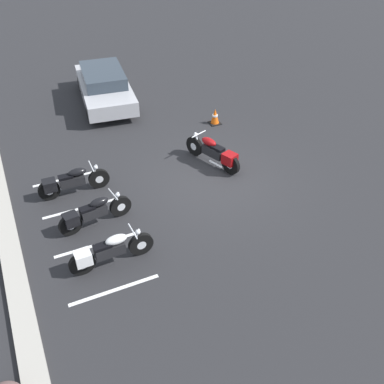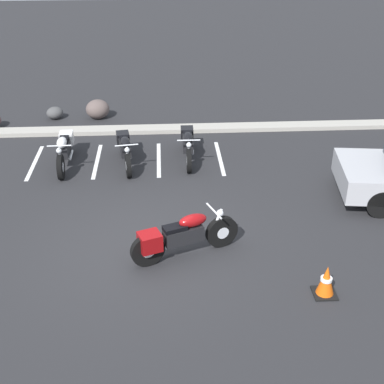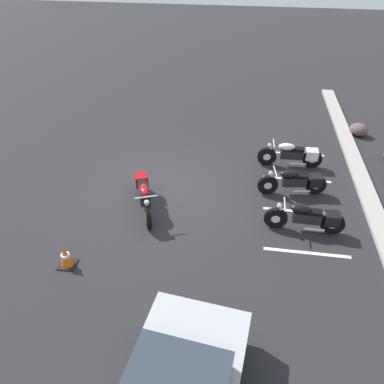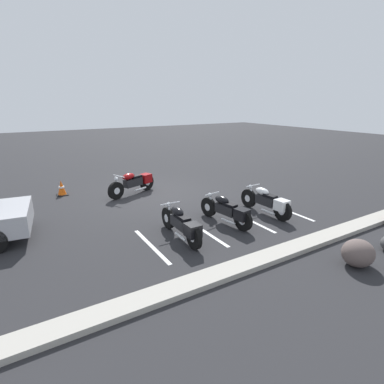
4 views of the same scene
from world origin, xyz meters
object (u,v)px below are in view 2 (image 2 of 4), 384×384
parked_bike_0 (64,148)px  landscape_rock_0 (98,109)px  motorcycle_maroon_featured (180,236)px  traffic_cone (326,281)px  parked_bike_2 (188,143)px  parked_bike_1 (125,148)px  landscape_rock_1 (55,113)px

parked_bike_0 → landscape_rock_0: bearing=168.9°
motorcycle_maroon_featured → traffic_cone: bearing=-48.1°
parked_bike_0 → parked_bike_2: parked_bike_0 is taller
motorcycle_maroon_featured → parked_bike_0: bearing=102.5°
parked_bike_1 → traffic_cone: (3.69, -5.49, -0.15)m
motorcycle_maroon_featured → parked_bike_0: (-2.79, 4.26, -0.02)m
parked_bike_1 → landscape_rock_0: 3.46m
parked_bike_0 → traffic_cone: bearing=41.5°
landscape_rock_0 → parked_bike_1: bearing=-72.9°
parked_bike_1 → landscape_rock_1: size_ratio=3.93×
parked_bike_0 → parked_bike_1: size_ratio=1.03×
parked_bike_2 → parked_bike_0: bearing=-86.0°
motorcycle_maroon_featured → traffic_cone: (2.44, -1.26, -0.19)m
motorcycle_maroon_featured → parked_bike_2: (0.37, 4.43, -0.03)m
landscape_rock_0 → landscape_rock_1: landscape_rock_0 is taller
parked_bike_2 → landscape_rock_1: (-3.97, 3.13, -0.24)m
parked_bike_1 → landscape_rock_0: parked_bike_1 is taller
parked_bike_0 → landscape_rock_0: 3.32m
parked_bike_0 → parked_bike_2: bearing=91.2°
landscape_rock_1 → parked_bike_1: bearing=-54.8°
traffic_cone → parked_bike_0: bearing=133.5°
landscape_rock_0 → landscape_rock_1: 1.34m
parked_bike_1 → parked_bike_2: 1.64m
landscape_rock_1 → motorcycle_maroon_featured: bearing=-64.5°
parked_bike_0 → parked_bike_1: bearing=87.0°
parked_bike_0 → landscape_rock_0: (0.52, 3.27, -0.14)m
parked_bike_1 → motorcycle_maroon_featured: bearing=8.2°
landscape_rock_0 → traffic_cone: size_ratio=1.25×
landscape_rock_1 → traffic_cone: size_ratio=0.88×
parked_bike_2 → motorcycle_maroon_featured: bearing=-4.0°
landscape_rock_1 → traffic_cone: bearing=-55.6°
motorcycle_maroon_featured → parked_bike_0: motorcycle_maroon_featured is taller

